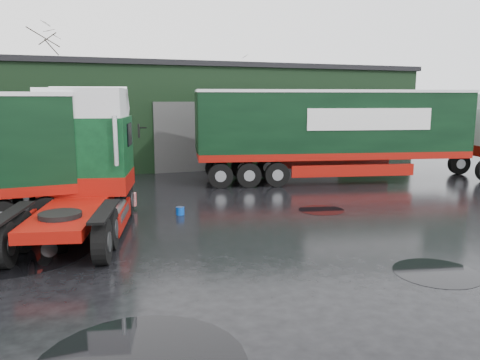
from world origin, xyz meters
name	(u,v)px	position (x,y,z in m)	size (l,w,h in m)	color
ground	(245,245)	(0.00, 0.00, 0.00)	(100.00, 100.00, 0.00)	black
warehouse	(166,114)	(2.00, 20.00, 3.16)	(32.40, 12.40, 6.30)	black
hero_tractor	(73,163)	(-4.50, 2.59, 2.29)	(3.13, 7.37, 4.58)	#093417
lorry_right	(332,136)	(8.00, 8.35, 2.32)	(3.06, 17.68, 4.65)	silver
wash_bucket	(180,211)	(-0.91, 4.15, 0.14)	(0.31, 0.31, 0.29)	#073BAC
tree_back_a	(44,91)	(-6.00, 30.00, 4.75)	(4.40, 4.40, 9.50)	black
tree_back_b	(228,103)	(10.00, 30.00, 3.75)	(4.40, 4.40, 7.50)	black
puddle_1	(321,210)	(4.28, 2.93, 0.00)	(1.73, 1.73, 0.01)	black
puddle_2	(15,252)	(-6.17, 1.58, 0.00)	(4.14, 4.14, 0.01)	black
puddle_3	(437,273)	(3.57, -3.73, 0.00)	(2.07, 2.07, 0.01)	black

